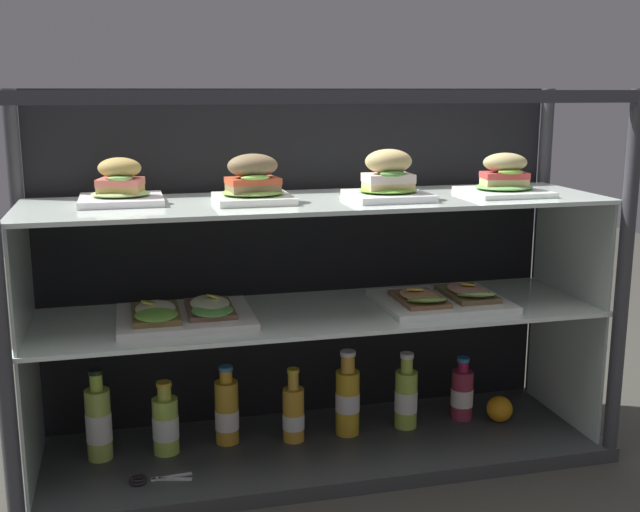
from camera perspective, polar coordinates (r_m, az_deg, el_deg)
The scene contains 22 objects.
ground_plane at distance 2.23m, azimuth 0.00°, elevation -14.61°, with size 6.00×6.00×0.02m, color #35342E.
case_base_deck at distance 2.22m, azimuth 0.00°, elevation -13.92°, with size 1.56×0.46×0.04m, color #363839.
case_frame at distance 2.16m, azimuth -0.80°, elevation 0.14°, with size 1.56×0.46×0.99m.
riser_lower_tier at distance 2.13m, azimuth 0.00°, elevation -9.03°, with size 1.48×0.39×0.37m.
shelf_lower_glass at distance 2.07m, azimuth 0.00°, elevation -4.17°, with size 1.50×0.41×0.01m, color silver.
riser_upper_tier at distance 2.04m, azimuth 0.00°, elevation -0.15°, with size 1.48×0.39×0.29m.
shelf_upper_glass at distance 2.01m, azimuth 0.00°, elevation 4.00°, with size 1.50×0.41×0.01m, color silver.
plated_roll_sandwich_near_right_corner at distance 2.00m, azimuth -14.34°, elevation 4.85°, with size 0.20×0.20×0.11m.
plated_roll_sandwich_mid_right at distance 1.96m, azimuth -4.91°, elevation 5.27°, with size 0.19×0.19×0.12m.
plated_roll_sandwich_left_of_center at distance 2.01m, azimuth 5.00°, elevation 5.49°, with size 0.20×0.20×0.13m.
plated_roll_sandwich_mid_left at distance 2.16m, azimuth 13.29°, elevation 5.40°, with size 0.21×0.21×0.11m.
open_sandwich_tray_near_left_corner at distance 2.02m, azimuth -9.86°, elevation -4.11°, with size 0.34×0.28×0.06m.
open_sandwich_tray_far_right at distance 2.15m, azimuth 8.99°, elevation -3.09°, with size 0.34×0.28×0.06m.
juice_bottle_front_middle at distance 2.16m, azimuth -15.84°, elevation -11.62°, with size 0.07×0.07×0.25m.
juice_bottle_back_center at distance 2.16m, azimuth -11.19°, elevation -11.92°, with size 0.07×0.07×0.20m.
juice_bottle_near_post at distance 2.19m, azimuth -6.81°, elevation -11.20°, with size 0.07×0.07×0.22m.
juice_bottle_tucked_behind at distance 2.19m, azimuth -1.95°, elevation -11.39°, with size 0.06×0.06×0.21m.
juice_bottle_front_right_end at distance 2.22m, azimuth 2.02°, elevation -10.38°, with size 0.07×0.07×0.24m.
juice_bottle_back_left at distance 2.28m, azimuth 6.29°, elevation -10.19°, with size 0.07×0.07×0.22m.
juice_bottle_front_second at distance 2.37m, azimuth 10.31°, elevation -9.84°, with size 0.07×0.07×0.19m.
orange_fruit_beside_bottles at distance 2.38m, azimuth 12.96°, elevation -10.82°, with size 0.08×0.08×0.08m, color orange.
kitchen_scissors at distance 2.06m, azimuth -12.62°, elevation -15.61°, with size 0.16×0.07×0.01m.
Camera 1 is at (-0.48, -1.93, 0.99)m, focal length 43.89 mm.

